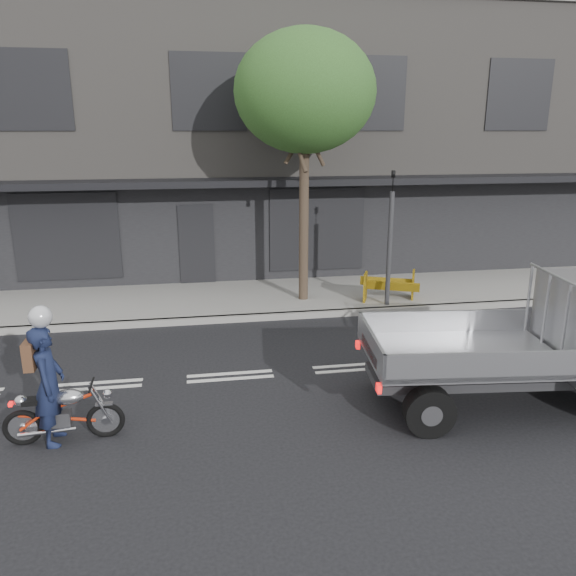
# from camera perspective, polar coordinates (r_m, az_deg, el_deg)

# --- Properties ---
(ground) EXTENTS (80.00, 80.00, 0.00)m
(ground) POSITION_cam_1_polar(r_m,az_deg,el_deg) (10.65, -5.88, -8.93)
(ground) COLOR black
(ground) RESTS_ON ground
(sidewalk) EXTENTS (32.00, 3.20, 0.15)m
(sidewalk) POSITION_cam_1_polar(r_m,az_deg,el_deg) (15.02, -7.08, -1.19)
(sidewalk) COLOR gray
(sidewalk) RESTS_ON ground
(kerb) EXTENTS (32.00, 0.20, 0.15)m
(kerb) POSITION_cam_1_polar(r_m,az_deg,el_deg) (13.50, -6.77, -3.16)
(kerb) COLOR gray
(kerb) RESTS_ON ground
(building_main) EXTENTS (26.00, 10.00, 8.00)m
(building_main) POSITION_cam_1_polar(r_m,az_deg,el_deg) (20.97, -8.32, 14.48)
(building_main) COLOR slate
(building_main) RESTS_ON ground
(street_tree) EXTENTS (3.40, 3.40, 6.74)m
(street_tree) POSITION_cam_1_polar(r_m,az_deg,el_deg) (14.15, 1.72, 19.21)
(street_tree) COLOR #382B21
(street_tree) RESTS_ON ground
(traffic_light_pole) EXTENTS (0.12, 0.12, 3.50)m
(traffic_light_pole) POSITION_cam_1_polar(r_m,az_deg,el_deg) (14.12, 10.28, 4.18)
(traffic_light_pole) COLOR #2D2D30
(traffic_light_pole) RESTS_ON ground
(motorcycle) EXTENTS (1.72, 0.50, 0.88)m
(motorcycle) POSITION_cam_1_polar(r_m,az_deg,el_deg) (9.02, -21.85, -11.65)
(motorcycle) COLOR black
(motorcycle) RESTS_ON ground
(rider) EXTENTS (0.45, 0.67, 1.80)m
(rider) POSITION_cam_1_polar(r_m,az_deg,el_deg) (8.87, -23.10, -9.09)
(rider) COLOR #151D3B
(rider) RESTS_ON ground
(construction_barrier) EXTENTS (1.50, 1.06, 0.78)m
(construction_barrier) POSITION_cam_1_polar(r_m,az_deg,el_deg) (14.63, 10.52, 0.09)
(construction_barrier) COLOR yellow
(construction_barrier) RESTS_ON sidewalk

